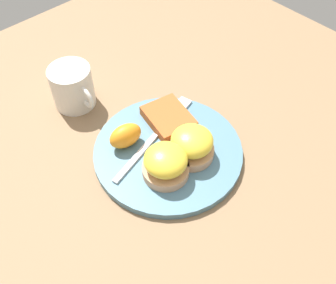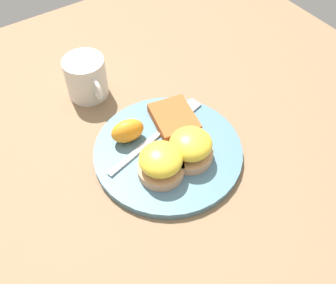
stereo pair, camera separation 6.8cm
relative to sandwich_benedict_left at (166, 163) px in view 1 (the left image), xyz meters
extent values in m
plane|color=#846647|center=(-0.04, 0.04, -0.04)|extent=(1.10, 1.10, 0.00)
cylinder|color=slate|center=(-0.04, 0.04, -0.03)|extent=(0.26, 0.26, 0.01)
cylinder|color=tan|center=(0.00, 0.00, -0.02)|extent=(0.08, 0.08, 0.02)
ellipsoid|color=yellow|center=(0.00, 0.00, 0.01)|extent=(0.07, 0.07, 0.04)
cylinder|color=tan|center=(0.00, 0.06, -0.02)|extent=(0.08, 0.08, 0.02)
ellipsoid|color=yellow|center=(0.00, 0.06, 0.01)|extent=(0.07, 0.07, 0.04)
cube|color=#B45526|center=(-0.08, 0.08, -0.02)|extent=(0.10, 0.09, 0.02)
ellipsoid|color=orange|center=(-0.09, -0.01, -0.01)|extent=(0.04, 0.06, 0.04)
cube|color=silver|center=(-0.06, -0.02, -0.02)|extent=(0.04, 0.12, 0.00)
cube|color=silver|center=(-0.09, 0.13, -0.02)|extent=(0.04, 0.05, 0.00)
cylinder|color=silver|center=(-0.26, -0.01, 0.00)|extent=(0.08, 0.08, 0.08)
torus|color=silver|center=(-0.21, -0.01, 0.00)|extent=(0.04, 0.01, 0.04)
camera|label=1|loc=(0.28, -0.26, 0.51)|focal=42.00mm
camera|label=2|loc=(0.32, -0.20, 0.51)|focal=42.00mm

